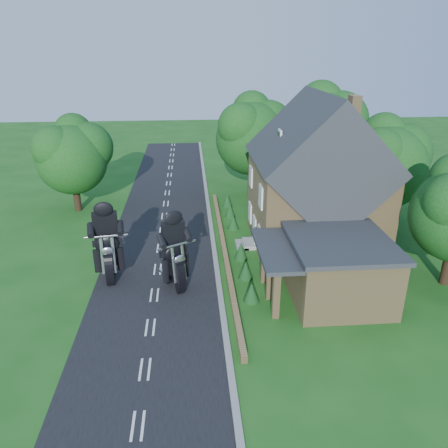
{
  "coord_description": "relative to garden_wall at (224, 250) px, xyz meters",
  "views": [
    {
      "loc": [
        2.19,
        -21.12,
        12.96
      ],
      "look_at": [
        4.15,
        3.27,
        2.8
      ],
      "focal_mm": 35.0,
      "sensor_mm": 36.0,
      "label": 1
    }
  ],
  "objects": [
    {
      "name": "shrub_b",
      "position": [
        1.0,
        -3.5,
        0.35
      ],
      "size": [
        0.9,
        0.9,
        1.1
      ],
      "primitive_type": "cone",
      "color": "#113515",
      "rests_on": "ground"
    },
    {
      "name": "tree_house_right",
      "position": [
        12.35,
        3.62,
        4.99
      ],
      "size": [
        6.51,
        6.0,
        8.4
      ],
      "color": "black",
      "rests_on": "ground"
    },
    {
      "name": "garden_wall",
      "position": [
        0.0,
        0.0,
        0.0
      ],
      "size": [
        0.3,
        22.0,
        0.4
      ],
      "primitive_type": "cube",
      "color": "#9A7D4E",
      "rests_on": "ground"
    },
    {
      "name": "ground",
      "position": [
        -4.3,
        -5.0,
        -0.2
      ],
      "size": [
        120.0,
        120.0,
        0.0
      ],
      "primitive_type": "plane",
      "color": "#194F16",
      "rests_on": "ground"
    },
    {
      "name": "motorcycle_lead",
      "position": [
        -3.14,
        -4.33,
        0.52
      ],
      "size": [
        1.06,
        1.55,
        1.43
      ],
      "primitive_type": null,
      "rotation": [
        0.0,
        0.0,
        3.62
      ],
      "color": "black",
      "rests_on": "ground"
    },
    {
      "name": "kerb",
      "position": [
        -0.65,
        -5.0,
        -0.14
      ],
      "size": [
        0.3,
        80.0,
        0.12
      ],
      "primitive_type": "cube",
      "color": "gray",
      "rests_on": "ground"
    },
    {
      "name": "shrub_a",
      "position": [
        1.0,
        -6.0,
        0.35
      ],
      "size": [
        0.9,
        0.9,
        1.1
      ],
      "primitive_type": "cone",
      "color": "#113515",
      "rests_on": "ground"
    },
    {
      "name": "shrub_c",
      "position": [
        1.0,
        -1.0,
        0.35
      ],
      "size": [
        0.9,
        0.9,
        1.1
      ],
      "primitive_type": "cone",
      "color": "#113515",
      "rests_on": "ground"
    },
    {
      "name": "shrub_e",
      "position": [
        1.0,
        6.5,
        0.35
      ],
      "size": [
        0.9,
        0.9,
        1.1
      ],
      "primitive_type": "cone",
      "color": "#113515",
      "rests_on": "ground"
    },
    {
      "name": "tree_far_road",
      "position": [
        -11.16,
        9.11,
        4.64
      ],
      "size": [
        6.08,
        5.6,
        7.84
      ],
      "color": "black",
      "rests_on": "ground"
    },
    {
      "name": "shrub_f",
      "position": [
        1.0,
        9.0,
        0.35
      ],
      "size": [
        0.9,
        0.9,
        1.1
      ],
      "primitive_type": "cone",
      "color": "#113515",
      "rests_on": "ground"
    },
    {
      "name": "tree_behind_house",
      "position": [
        9.88,
        11.14,
        6.03
      ],
      "size": [
        7.81,
        7.2,
        10.08
      ],
      "color": "black",
      "rests_on": "ground"
    },
    {
      "name": "house",
      "position": [
        6.19,
        1.0,
        4.14
      ],
      "size": [
        9.54,
        8.64,
        10.24
      ],
      "color": "#9A7D4E",
      "rests_on": "ground"
    },
    {
      "name": "shrub_d",
      "position": [
        1.0,
        4.0,
        0.35
      ],
      "size": [
        0.9,
        0.9,
        1.1
      ],
      "primitive_type": "cone",
      "color": "#113515",
      "rests_on": "ground"
    },
    {
      "name": "annex",
      "position": [
        5.57,
        -5.8,
        1.57
      ],
      "size": [
        7.05,
        5.94,
        3.44
      ],
      "color": "#9A7D4E",
      "rests_on": "ground"
    },
    {
      "name": "motorcycle_follow",
      "position": [
        -6.95,
        -3.06,
        0.54
      ],
      "size": [
        0.6,
        1.63,
        1.48
      ],
      "primitive_type": null,
      "rotation": [
        0.0,
        0.0,
        3.27
      ],
      "color": "black",
      "rests_on": "ground"
    },
    {
      "name": "road",
      "position": [
        -4.3,
        -5.0,
        -0.19
      ],
      "size": [
        7.0,
        80.0,
        0.02
      ],
      "primitive_type": "cube",
      "color": "black",
      "rests_on": "ground"
    },
    {
      "name": "tree_behind_left",
      "position": [
        3.86,
        12.13,
        5.53
      ],
      "size": [
        6.94,
        6.4,
        9.16
      ],
      "color": "black",
      "rests_on": "ground"
    }
  ]
}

